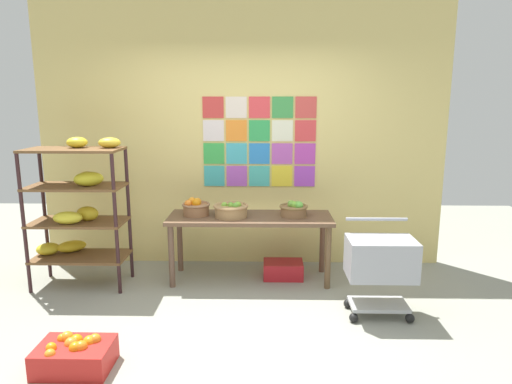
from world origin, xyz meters
The scene contains 10 objects.
ground centered at (0.00, 0.00, 0.00)m, with size 9.40×9.40×0.00m, color gray.
back_wall_with_art centered at (0.00, 1.73, 1.50)m, with size 4.57×0.07×3.00m.
banana_shelf_unit centered at (-1.61, 1.00, 0.86)m, with size 0.96×0.49×1.52m.
display_table centered at (0.11, 1.18, 0.61)m, with size 1.70×0.58×0.69m.
fruit_basket_back_left centered at (-0.46, 1.22, 0.78)m, with size 0.30×0.30×0.18m.
fruit_basket_left centered at (0.57, 1.19, 0.77)m, with size 0.30×0.30×0.17m.
fruit_basket_centre centered at (-0.09, 1.15, 0.77)m, with size 0.36×0.36×0.16m.
produce_crate_under_table centered at (0.46, 1.22, 0.09)m, with size 0.42×0.28×0.18m, color #B11B22.
orange_crate_foreground centered at (-1.08, -0.50, 0.11)m, with size 0.52×0.35×0.24m.
shopping_cart centered at (1.27, 0.37, 0.50)m, with size 0.58×0.42×0.84m.
Camera 1 is at (0.27, -3.38, 1.87)m, focal length 31.71 mm.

